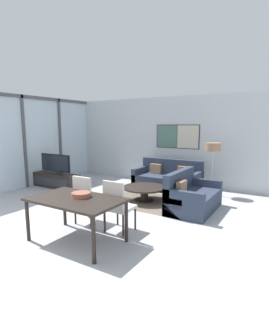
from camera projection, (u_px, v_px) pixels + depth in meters
The scene contains 14 objects.
ground_plane at pixel (2, 249), 4.10m from camera, with size 24.00×24.00×0.00m, color #B2B2B7.
wall_back at pixel (162, 141), 8.64m from camera, with size 7.52×0.09×2.80m.
window_wall_left at pixel (24, 138), 7.91m from camera, with size 0.07×5.69×2.80m.
area_rug at pixel (144, 201), 6.70m from camera, with size 2.55×1.61×0.01m.
tv_console at pixel (56, 180), 8.11m from camera, with size 1.61×0.47×0.44m.
television at pixel (55, 164), 8.02m from camera, with size 1.20×0.20×0.60m.
sofa_main at pixel (168, 180), 7.87m from camera, with size 1.96×0.88×0.88m.
sofa_side at pixel (190, 198), 5.96m from camera, with size 0.88×1.51×0.88m.
coffee_table at pixel (144, 190), 6.66m from camera, with size 1.10×1.10×0.37m.
dining_table at pixel (76, 203), 4.28m from camera, with size 1.55×0.94×0.74m.
dining_chair_left at pixel (87, 198), 5.05m from camera, with size 0.46×0.46×0.96m.
dining_chair_centre at pixel (117, 204), 4.65m from camera, with size 0.46×0.46×0.96m.
fruit_bowl at pixel (81, 194), 4.34m from camera, with size 0.32×0.32×0.08m.
floor_lamp at pixel (213, 150), 7.08m from camera, with size 0.42×0.42×1.44m.
Camera 1 is at (3.77, -2.18, 1.93)m, focal length 28.00 mm.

